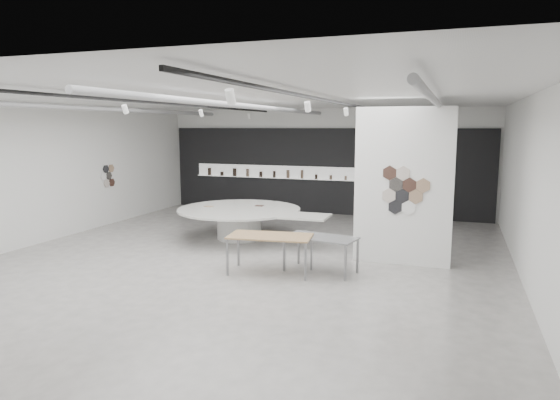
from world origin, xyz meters
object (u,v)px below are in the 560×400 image
(sample_table_wood, at_px, (270,238))
(sample_table_stone, at_px, (321,240))
(partition_column, at_px, (403,186))
(display_island, at_px, (241,219))
(kitchen_counter, at_px, (409,205))

(sample_table_wood, relative_size, sample_table_stone, 1.14)
(partition_column, bearing_deg, sample_table_wood, -145.43)
(partition_column, height_order, sample_table_wood, partition_column)
(partition_column, height_order, sample_table_stone, partition_column)
(sample_table_stone, bearing_deg, partition_column, 40.59)
(display_island, xyz_separation_m, sample_table_stone, (2.96, -2.39, 0.15))
(display_island, distance_m, sample_table_wood, 3.43)
(partition_column, bearing_deg, display_island, 167.12)
(partition_column, bearing_deg, sample_table_stone, -139.41)
(kitchen_counter, bearing_deg, display_island, -129.52)
(partition_column, distance_m, display_island, 4.81)
(display_island, xyz_separation_m, sample_table_wood, (1.94, -2.82, 0.20))
(display_island, bearing_deg, sample_table_wood, -56.17)
(sample_table_stone, bearing_deg, sample_table_wood, -156.82)
(sample_table_stone, bearing_deg, display_island, 141.07)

